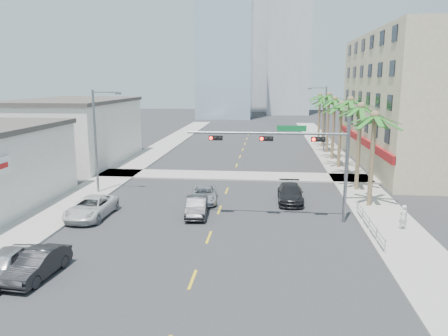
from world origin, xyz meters
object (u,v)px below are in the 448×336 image
car_lane_right (290,193)px  car_parked_mid (38,264)px  traffic_signal_mast (300,150)px  car_parked_far (91,207)px  car_lane_left (197,207)px  pedestrian (403,217)px  car_parked_near (4,265)px  car_lane_center (204,195)px

car_lane_right → car_parked_mid: bearing=-130.9°
traffic_signal_mast → car_parked_far: traffic_signal_mast is taller
car_parked_far → car_lane_left: (7.52, 1.16, -0.06)m
car_lane_right → pedestrian: pedestrian is taller
traffic_signal_mast → pedestrian: (6.74, -1.53, -4.09)m
car_parked_near → pedestrian: bearing=19.8°
car_parked_near → car_lane_left: (7.90, 11.20, -0.04)m
car_lane_left → car_lane_center: car_lane_left is taller
car_parked_mid → car_lane_left: (6.30, 10.91, -0.01)m
car_parked_mid → car_parked_far: car_parked_far is taller
car_parked_mid → car_lane_center: 15.94m
car_parked_far → car_lane_right: 15.56m
car_parked_near → pedestrian: (21.93, 9.21, 0.25)m
car_lane_center → traffic_signal_mast: bearing=-36.5°
traffic_signal_mast → car_lane_right: 6.54m
car_parked_near → car_parked_mid: size_ratio=1.01×
car_parked_near → car_parked_mid: (1.60, 0.29, -0.03)m
traffic_signal_mast → car_lane_left: bearing=176.4°
car_parked_far → car_lane_center: car_parked_far is taller
pedestrian → car_lane_right: bearing=-54.6°
car_lane_left → car_lane_right: 8.28m
car_lane_center → pedestrian: pedestrian is taller
car_parked_mid → car_lane_right: (13.30, 15.34, 0.03)m
car_parked_far → car_parked_near: bearing=-90.2°
car_lane_left → pedestrian: size_ratio=2.52×
traffic_signal_mast → car_parked_mid: 17.69m
car_parked_mid → car_lane_right: size_ratio=0.84×
car_parked_far → pedestrian: size_ratio=3.23×
traffic_signal_mast → car_lane_right: bearing=93.3°
car_lane_center → car_lane_left: bearing=-96.6°
car_lane_center → car_parked_near: bearing=-124.5°
traffic_signal_mast → car_lane_right: (-0.28, 4.88, -4.34)m
car_parked_mid → car_lane_right: 20.30m
car_lane_left → car_lane_right: (7.00, 4.42, 0.04)m
car_lane_left → traffic_signal_mast: bearing=-8.7°
car_parked_far → car_lane_right: (14.52, 5.58, -0.02)m
car_lane_left → pedestrian: pedestrian is taller
car_lane_center → car_lane_right: (7.00, 0.69, 0.11)m
car_parked_mid → pedestrian: 22.20m
car_parked_mid → car_lane_left: 12.60m
car_lane_center → car_lane_right: bearing=-1.0°
car_parked_mid → car_lane_left: bearing=65.2°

